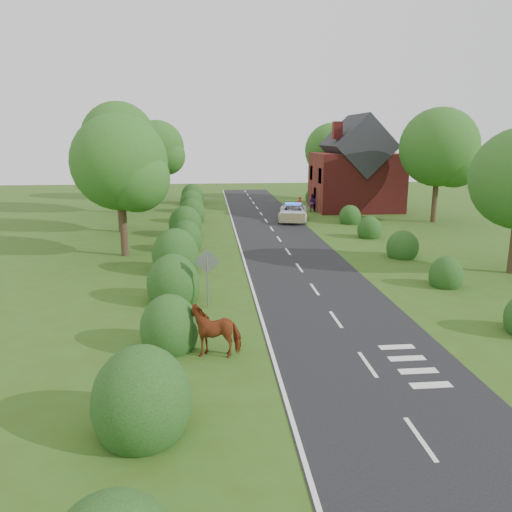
{
  "coord_description": "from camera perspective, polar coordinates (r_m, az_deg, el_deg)",
  "views": [
    {
      "loc": [
        -4.89,
        -18.1,
        7.0
      ],
      "look_at": [
        -2.62,
        5.67,
        1.3
      ],
      "focal_mm": 35.0,
      "sensor_mm": 36.0,
      "label": 1
    }
  ],
  "objects": [
    {
      "name": "road",
      "position": [
        34.18,
        2.88,
        1.61
      ],
      "size": [
        6.0,
        70.0,
        0.02
      ],
      "primitive_type": "cube",
      "color": "black",
      "rests_on": "ground"
    },
    {
      "name": "police_van",
      "position": [
        42.92,
        4.26,
        4.96
      ],
      "size": [
        3.28,
        5.47,
        1.56
      ],
      "rotation": [
        0.0,
        0.0,
        -0.2
      ],
      "color": "white",
      "rests_on": "ground"
    },
    {
      "name": "road_markings",
      "position": [
        31.97,
        0.57,
        0.83
      ],
      "size": [
        4.96,
        70.0,
        0.01
      ],
      "color": "white",
      "rests_on": "road"
    },
    {
      "name": "tree_left_b",
      "position": [
        38.53,
        -15.2,
        10.06
      ],
      "size": [
        5.74,
        5.6,
        8.07
      ],
      "color": "#332316",
      "rests_on": "ground"
    },
    {
      "name": "tree_left_a",
      "position": [
        30.39,
        -14.89,
        9.86
      ],
      "size": [
        5.74,
        5.6,
        8.38
      ],
      "color": "#332316",
      "rests_on": "ground"
    },
    {
      "name": "tree_right_c",
      "position": [
        57.73,
        8.92,
        11.63
      ],
      "size": [
        6.15,
        6.0,
        8.58
      ],
      "color": "#332316",
      "rests_on": "ground"
    },
    {
      "name": "hedgerow_left",
      "position": [
        30.48,
        -8.4,
        1.45
      ],
      "size": [
        2.75,
        50.41,
        3.0
      ],
      "color": "#1A3614",
      "rests_on": "ground"
    },
    {
      "name": "cow",
      "position": [
        16.72,
        -4.57,
        -8.75
      ],
      "size": [
        2.06,
        1.21,
        1.4
      ],
      "primitive_type": "imported",
      "rotation": [
        0.0,
        0.0,
        -1.66
      ],
      "color": "brown",
      "rests_on": "ground"
    },
    {
      "name": "house",
      "position": [
        50.3,
        11.32,
        9.51
      ],
      "size": [
        8.0,
        7.4,
        9.17
      ],
      "color": "maroon",
      "rests_on": "ground"
    },
    {
      "name": "pedestrian_red",
      "position": [
        47.1,
        4.99,
        5.81
      ],
      "size": [
        0.67,
        0.54,
        1.6
      ],
      "primitive_type": "imported",
      "rotation": [
        0.0,
        0.0,
        3.44
      ],
      "color": "#B22C21",
      "rests_on": "ground"
    },
    {
      "name": "ground",
      "position": [
        20.01,
        9.11,
        -7.23
      ],
      "size": [
        120.0,
        120.0,
        0.0
      ],
      "primitive_type": "plane",
      "color": "#355014"
    },
    {
      "name": "tree_left_c",
      "position": [
        48.56,
        -15.08,
        12.43
      ],
      "size": [
        6.97,
        6.8,
        10.22
      ],
      "color": "#332316",
      "rests_on": "ground"
    },
    {
      "name": "pedestrian_purple",
      "position": [
        48.48,
        6.45,
        6.09
      ],
      "size": [
        1.08,
        1.04,
        1.76
      ],
      "primitive_type": "imported",
      "rotation": [
        0.0,
        0.0,
        2.52
      ],
      "color": "#421F5B",
      "rests_on": "ground"
    },
    {
      "name": "tree_left_d",
      "position": [
        58.21,
        -10.97,
        11.85
      ],
      "size": [
        6.15,
        6.0,
        8.89
      ],
      "color": "#332316",
      "rests_on": "ground"
    },
    {
      "name": "hedgerow_right",
      "position": [
        32.13,
        15.61,
        1.35
      ],
      "size": [
        2.1,
        45.78,
        2.1
      ],
      "color": "#1A3614",
      "rests_on": "ground"
    },
    {
      "name": "tree_right_b",
      "position": [
        44.31,
        20.59,
        11.22
      ],
      "size": [
        6.56,
        6.4,
        9.4
      ],
      "color": "#332316",
      "rests_on": "ground"
    },
    {
      "name": "road_sign",
      "position": [
        20.8,
        -5.59,
        -1.53
      ],
      "size": [
        1.06,
        0.08,
        2.53
      ],
      "color": "gray",
      "rests_on": "ground"
    }
  ]
}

